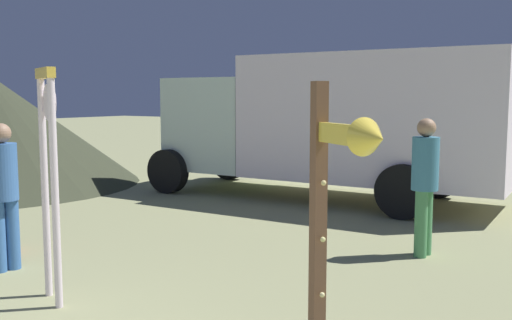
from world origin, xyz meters
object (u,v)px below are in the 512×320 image
object	(u,v)px
backpack	(7,237)
box_truck_far	(462,106)
arrow_sign	(338,186)
person_near_clock	(3,189)
box_truck_near	(336,120)
standing_clock	(49,163)
person_distant	(425,180)

from	to	relation	value
backpack	box_truck_far	size ratio (longest dim) A/B	0.07
box_truck_far	arrow_sign	bearing A→B (deg)	-78.39
backpack	arrow_sign	bearing A→B (deg)	-7.15
arrow_sign	person_near_clock	size ratio (longest dim) A/B	1.24
person_near_clock	box_truck_near	world-z (taller)	box_truck_near
person_near_clock	standing_clock	bearing A→B (deg)	-14.48
standing_clock	arrow_sign	distance (m)	2.95
person_near_clock	box_truck_far	distance (m)	16.62
person_near_clock	box_truck_near	bearing A→B (deg)	80.28
arrow_sign	standing_clock	bearing A→B (deg)	-176.88
person_near_clock	box_truck_near	distance (m)	6.42
arrow_sign	backpack	xyz separation A→B (m)	(-4.92, 0.62, -1.16)
backpack	standing_clock	bearing A→B (deg)	-21.49
person_distant	box_truck_near	size ratio (longest dim) A/B	0.25
arrow_sign	backpack	bearing A→B (deg)	172.85
arrow_sign	box_truck_near	world-z (taller)	box_truck_near
person_near_clock	backpack	size ratio (longest dim) A/B	3.96
box_truck_near	standing_clock	bearing A→B (deg)	-88.12
person_near_clock	person_distant	xyz separation A→B (m)	(3.77, 3.26, 0.02)
person_near_clock	person_distant	bearing A→B (deg)	40.85
arrow_sign	person_near_clock	distance (m)	4.27
arrow_sign	person_distant	world-z (taller)	arrow_sign
standing_clock	backpack	bearing A→B (deg)	158.51
standing_clock	person_near_clock	distance (m)	1.40
standing_clock	arrow_sign	size ratio (longest dim) A/B	1.07
box_truck_near	box_truck_far	xyz separation A→B (m)	(-0.28, 10.28, 0.11)
standing_clock	box_truck_near	bearing A→B (deg)	91.88
standing_clock	person_near_clock	world-z (taller)	standing_clock
standing_clock	backpack	xyz separation A→B (m)	(-1.98, 0.78, -1.15)
box_truck_near	box_truck_far	distance (m)	10.28
person_near_clock	backpack	bearing A→B (deg)	146.88
standing_clock	backpack	size ratio (longest dim) A/B	5.29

